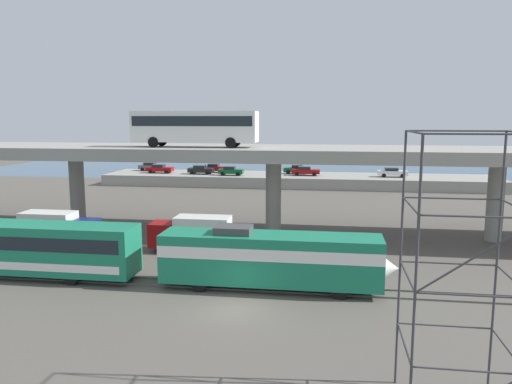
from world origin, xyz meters
TOP-DOWN VIEW (x-y plane):
  - ground_plane at (0.00, 0.00)m, footprint 260.00×260.00m
  - rail_strip_near at (0.00, 3.27)m, footprint 110.00×0.12m
  - rail_strip_far at (0.00, 4.73)m, footprint 110.00×0.12m
  - train_locomotive at (2.38, 4.00)m, footprint 15.50×3.04m
  - highway_overpass at (0.00, 20.00)m, footprint 96.00×10.61m
  - transit_bus_on_overpass at (-7.44, 18.85)m, footprint 12.00×2.68m
  - service_truck_west at (-5.96, 12.25)m, footprint 6.80×2.46m
  - service_truck_east at (-18.20, 12.25)m, footprint 6.80×2.46m
  - scaffolding_tower at (10.30, -9.04)m, footprint 3.87×3.87m
  - pier_parking_lot at (0.00, 55.00)m, footprint 64.26×10.51m
  - parked_car_0 at (-23.60, 54.26)m, footprint 4.51×1.94m
  - parked_car_1 at (1.37, 54.22)m, footprint 4.55×1.84m
  - parked_car_2 at (15.22, 54.16)m, footprint 4.61×1.94m
  - parked_car_3 at (-16.21, 53.73)m, footprint 4.23×2.00m
  - parked_car_4 at (-26.42, 57.62)m, footprint 4.24×1.97m
  - parked_car_5 at (-10.83, 52.61)m, footprint 4.08×1.86m
  - parked_car_6 at (-14.51, 56.62)m, footprint 4.09×1.87m
  - parked_car_7 at (-0.33, 56.57)m, footprint 4.14×1.86m
  - harbor_water at (0.00, 78.00)m, footprint 140.00×36.00m

SIDE VIEW (x-z plane):
  - ground_plane at x=0.00m, z-range 0.00..0.00m
  - harbor_water at x=0.00m, z-range 0.00..0.01m
  - rail_strip_near at x=0.00m, z-range 0.00..0.12m
  - rail_strip_far at x=0.00m, z-range 0.00..0.12m
  - pier_parking_lot at x=0.00m, z-range 0.00..1.79m
  - service_truck_west at x=-5.96m, z-range 0.12..3.16m
  - service_truck_east at x=-18.20m, z-range 0.12..3.16m
  - train_locomotive at x=2.38m, z-range 0.10..4.28m
  - parked_car_5 at x=-10.83m, z-range 1.81..3.31m
  - parked_car_6 at x=-14.51m, z-range 1.81..3.31m
  - parked_car_7 at x=-0.33m, z-range 1.81..3.31m
  - parked_car_1 at x=1.37m, z-range 1.81..3.31m
  - parked_car_4 at x=-26.42m, z-range 1.81..3.31m
  - parked_car_3 at x=-16.21m, z-range 1.81..3.31m
  - parked_car_0 at x=-23.60m, z-range 1.81..3.31m
  - parked_car_2 at x=15.22m, z-range 1.81..3.31m
  - scaffolding_tower at x=10.30m, z-range 0.40..11.24m
  - highway_overpass at x=0.00m, z-range 3.38..11.84m
  - transit_bus_on_overpass at x=-7.44m, z-range 8.82..12.22m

